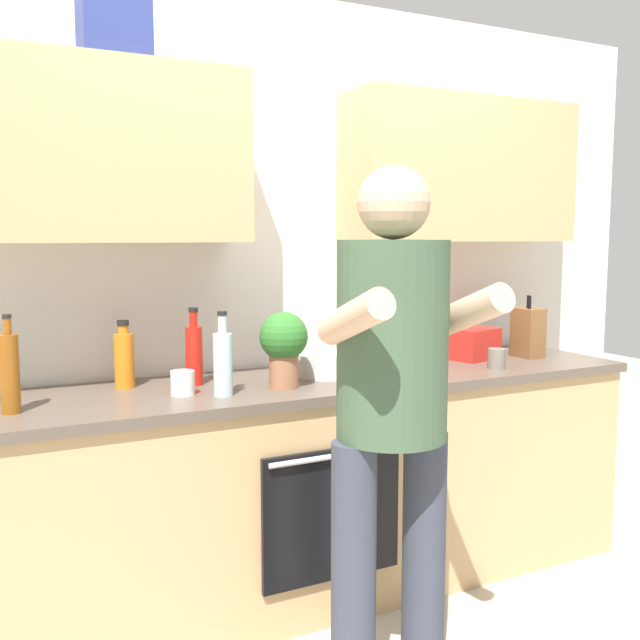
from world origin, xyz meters
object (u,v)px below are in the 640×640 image
object	(u,v)px
bottle_syrup	(9,372)
grocery_bag_crisps	(469,343)
bottle_juice	(124,358)
bottle_water	(223,362)
person_standing	(392,394)
grocery_bag_rice	(395,345)
knife_block	(528,332)
cup_coffee	(183,383)
potted_herb	(284,343)
mixing_bowl	(326,364)
cup_stoneware	(497,359)
bottle_hotsauce	(194,353)

from	to	relation	value
bottle_syrup	grocery_bag_crisps	bearing A→B (deg)	4.94
bottle_juice	bottle_water	bearing A→B (deg)	-46.09
person_standing	grocery_bag_rice	xyz separation A→B (m)	(0.53, 0.81, 0.00)
bottle_juice	grocery_bag_rice	distance (m)	1.16
bottle_syrup	knife_block	distance (m)	2.27
bottle_syrup	grocery_bag_crisps	distance (m)	2.00
bottle_juice	knife_block	size ratio (longest dim) A/B	0.88
person_standing	cup_coffee	bearing A→B (deg)	124.44
cup_coffee	knife_block	bearing A→B (deg)	2.17
knife_block	potted_herb	size ratio (longest dim) A/B	1.01
mixing_bowl	potted_herb	bearing A→B (deg)	-151.11
bottle_water	cup_coffee	size ratio (longest dim) A/B	3.50
cup_coffee	mixing_bowl	distance (m)	0.63
bottle_water	cup_stoneware	distance (m)	1.24
knife_block	grocery_bag_crisps	world-z (taller)	knife_block
bottle_juice	bottle_syrup	world-z (taller)	bottle_syrup
person_standing	mixing_bowl	xyz separation A→B (m)	(0.16, 0.77, -0.05)
bottle_hotsauce	cup_stoneware	xyz separation A→B (m)	(1.27, -0.26, -0.08)
person_standing	bottle_water	xyz separation A→B (m)	(-0.34, 0.60, 0.03)
mixing_bowl	grocery_bag_crisps	xyz separation A→B (m)	(0.79, 0.07, 0.03)
cup_stoneware	bottle_juice	bearing A→B (deg)	167.95
person_standing	knife_block	size ratio (longest dim) A/B	5.72
bottle_syrup	grocery_bag_crisps	size ratio (longest dim) A/B	1.49
person_standing	potted_herb	world-z (taller)	person_standing
bottle_water	bottle_hotsauce	bearing A→B (deg)	98.88
bottle_hotsauce	grocery_bag_rice	distance (m)	0.90
mixing_bowl	potted_herb	xyz separation A→B (m)	(-0.25, -0.14, 0.12)
cup_coffee	bottle_juice	bearing A→B (deg)	126.85
bottle_hotsauce	cup_coffee	bearing A→B (deg)	-120.45
potted_herb	grocery_bag_rice	xyz separation A→B (m)	(0.62, 0.18, -0.07)
mixing_bowl	grocery_bag_rice	distance (m)	0.37
cup_coffee	knife_block	size ratio (longest dim) A/B	0.30
bottle_juice	bottle_water	size ratio (longest dim) A/B	0.84
bottle_syrup	knife_block	size ratio (longest dim) A/B	1.10
grocery_bag_crisps	bottle_juice	bearing A→B (deg)	177.74
bottle_juice	bottle_water	distance (m)	0.42
cup_coffee	potted_herb	size ratio (longest dim) A/B	0.30
potted_herb	knife_block	bearing A→B (deg)	4.98
grocery_bag_crisps	bottle_hotsauce	bearing A→B (deg)	-179.82
bottle_juice	grocery_bag_rice	bearing A→B (deg)	-4.27
grocery_bag_crisps	mixing_bowl	bearing A→B (deg)	-175.00
bottle_syrup	grocery_bag_rice	world-z (taller)	bottle_syrup
bottle_hotsauce	grocery_bag_crisps	xyz separation A→B (m)	(1.33, 0.00, -0.05)
person_standing	bottle_syrup	xyz separation A→B (m)	(-1.04, 0.66, 0.04)
person_standing	cup_coffee	xyz separation A→B (m)	(-0.47, 0.68, -0.05)
bottle_syrup	mixing_bowl	xyz separation A→B (m)	(1.20, 0.10, -0.09)
bottle_water	potted_herb	world-z (taller)	bottle_water
cup_coffee	grocery_bag_rice	size ratio (longest dim) A/B	0.37
bottle_juice	potted_herb	xyz separation A→B (m)	(0.54, -0.27, 0.06)
cup_stoneware	mixing_bowl	size ratio (longest dim) A/B	0.36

